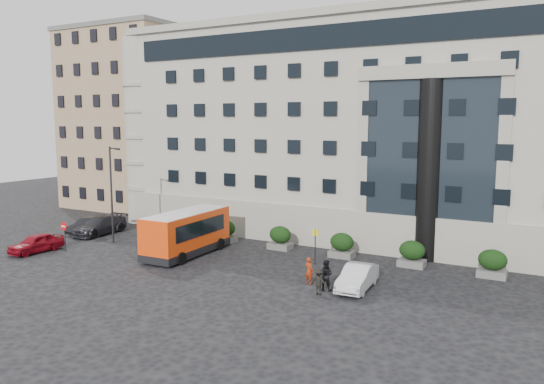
{
  "coord_description": "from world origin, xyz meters",
  "views": [
    {
      "loc": [
        20.58,
        -28.23,
        10.1
      ],
      "look_at": [
        2.22,
        4.65,
        5.0
      ],
      "focal_mm": 35.0,
      "sensor_mm": 36.0,
      "label": 1
    }
  ],
  "objects": [
    {
      "name": "ground",
      "position": [
        0.0,
        0.0,
        0.0
      ],
      "size": [
        120.0,
        120.0,
        0.0
      ],
      "primitive_type": "plane",
      "color": "black",
      "rests_on": "ground"
    },
    {
      "name": "civic_building",
      "position": [
        6.0,
        22.0,
        9.0
      ],
      "size": [
        44.0,
        24.0,
        18.0
      ],
      "primitive_type": "cube",
      "color": "#A19C8E",
      "rests_on": "ground"
    },
    {
      "name": "entrance_column",
      "position": [
        12.0,
        10.3,
        6.5
      ],
      "size": [
        1.8,
        1.8,
        13.0
      ],
      "primitive_type": "cylinder",
      "color": "black",
      "rests_on": "ground"
    },
    {
      "name": "apartment_near",
      "position": [
        -24.0,
        20.0,
        10.0
      ],
      "size": [
        14.0,
        14.0,
        20.0
      ],
      "primitive_type": "cube",
      "color": "#987D58",
      "rests_on": "ground"
    },
    {
      "name": "apartment_far",
      "position": [
        -27.0,
        38.0,
        11.0
      ],
      "size": [
        13.0,
        13.0,
        22.0
      ],
      "primitive_type": "cube",
      "color": "brown",
      "rests_on": "ground"
    },
    {
      "name": "hedge_a",
      "position": [
        -4.0,
        7.8,
        0.93
      ],
      "size": [
        1.8,
        1.26,
        1.84
      ],
      "color": "#51524F",
      "rests_on": "ground"
    },
    {
      "name": "hedge_b",
      "position": [
        1.2,
        7.8,
        0.93
      ],
      "size": [
        1.8,
        1.26,
        1.84
      ],
      "color": "#51524F",
      "rests_on": "ground"
    },
    {
      "name": "hedge_c",
      "position": [
        6.4,
        7.8,
        0.93
      ],
      "size": [
        1.8,
        1.26,
        1.84
      ],
      "color": "#51524F",
      "rests_on": "ground"
    },
    {
      "name": "hedge_d",
      "position": [
        11.6,
        7.8,
        0.93
      ],
      "size": [
        1.8,
        1.26,
        1.84
      ],
      "color": "#51524F",
      "rests_on": "ground"
    },
    {
      "name": "hedge_e",
      "position": [
        16.8,
        7.8,
        0.93
      ],
      "size": [
        1.8,
        1.26,
        1.84
      ],
      "color": "#51524F",
      "rests_on": "ground"
    },
    {
      "name": "street_lamp",
      "position": [
        -11.94,
        3.0,
        4.37
      ],
      "size": [
        1.16,
        0.18,
        8.0
      ],
      "color": "#262628",
      "rests_on": "ground"
    },
    {
      "name": "bus_stop_sign",
      "position": [
        5.5,
        5.0,
        1.73
      ],
      "size": [
        0.5,
        0.08,
        2.52
      ],
      "color": "#262628",
      "rests_on": "ground"
    },
    {
      "name": "no_entry_sign",
      "position": [
        -13.0,
        -1.04,
        1.65
      ],
      "size": [
        0.64,
        0.16,
        2.32
      ],
      "color": "#262628",
      "rests_on": "ground"
    },
    {
      "name": "minibus",
      "position": [
        -4.14,
        2.81,
        1.81
      ],
      "size": [
        3.16,
        7.97,
        3.29
      ],
      "rotation": [
        0.0,
        0.0,
        0.03
      ],
      "color": "#EC3D0B",
      "rests_on": "ground"
    },
    {
      "name": "red_truck",
      "position": [
        -15.37,
        15.85,
        1.58
      ],
      "size": [
        3.63,
        6.13,
        3.09
      ],
      "rotation": [
        0.0,
        0.0,
        -0.2
      ],
      "color": "maroon",
      "rests_on": "ground"
    },
    {
      "name": "parked_car_a",
      "position": [
        -14.78,
        -2.25,
        0.72
      ],
      "size": [
        2.02,
        4.34,
        1.44
      ],
      "primitive_type": "imported",
      "rotation": [
        0.0,
        0.0,
        -0.08
      ],
      "color": "maroon",
      "rests_on": "ground"
    },
    {
      "name": "parked_car_b",
      "position": [
        -17.0,
        4.71,
        0.67
      ],
      "size": [
        1.85,
        4.19,
        1.34
      ],
      "primitive_type": "imported",
      "rotation": [
        0.0,
        0.0,
        0.11
      ],
      "color": "black",
      "rests_on": "ground"
    },
    {
      "name": "parked_car_c",
      "position": [
        -15.5,
        4.81,
        0.79
      ],
      "size": [
        2.45,
        5.53,
        1.58
      ],
      "primitive_type": "imported",
      "rotation": [
        0.0,
        0.0,
        0.04
      ],
      "color": "black",
      "rests_on": "ground"
    },
    {
      "name": "parked_car_d",
      "position": [
        -11.5,
        12.42,
        0.7
      ],
      "size": [
        2.86,
        5.29,
        1.41
      ],
      "primitive_type": "imported",
      "rotation": [
        0.0,
        0.0,
        0.11
      ],
      "color": "black",
      "rests_on": "ground"
    },
    {
      "name": "white_taxi",
      "position": [
        10.0,
        1.27,
        0.73
      ],
      "size": [
        1.83,
        4.53,
        1.46
      ],
      "primitive_type": "imported",
      "rotation": [
        0.0,
        0.0,
        0.06
      ],
      "color": "silver",
      "rests_on": "ground"
    },
    {
      "name": "pedestrian_a",
      "position": [
        7.03,
        0.75,
        0.85
      ],
      "size": [
        0.71,
        0.57,
        1.7
      ],
      "primitive_type": "imported",
      "rotation": [
        0.0,
        0.0,
        2.84
      ],
      "color": "maroon",
      "rests_on": "ground"
    },
    {
      "name": "pedestrian_b",
      "position": [
        8.4,
        0.15,
        0.94
      ],
      "size": [
        0.94,
        0.74,
        1.87
      ],
      "primitive_type": "imported",
      "rotation": [
        0.0,
        0.0,
        3.18
      ],
      "color": "black",
      "rests_on": "ground"
    },
    {
      "name": "pedestrian_c",
      "position": [
        8.42,
        -0.86,
        0.79
      ],
      "size": [
        1.04,
        0.63,
        1.58
      ],
      "primitive_type": "imported",
      "rotation": [
        0.0,
        0.0,
        3.18
      ],
      "color": "black",
      "rests_on": "ground"
    }
  ]
}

